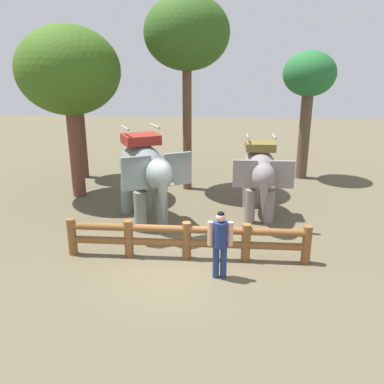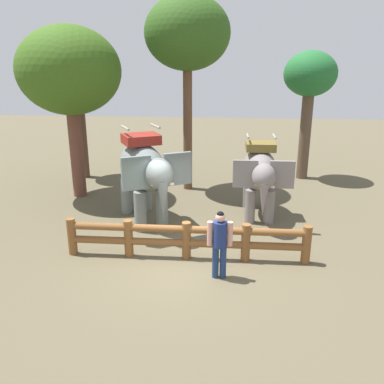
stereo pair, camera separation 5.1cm
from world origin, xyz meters
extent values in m
plane|color=brown|center=(0.00, 0.00, 0.00)|extent=(60.00, 60.00, 0.00)
cylinder|color=brown|center=(-3.18, 0.19, 0.53)|extent=(0.24, 0.24, 1.05)
cylinder|color=brown|center=(-1.59, 0.21, 0.53)|extent=(0.24, 0.24, 1.05)
cylinder|color=brown|center=(0.00, 0.22, 0.53)|extent=(0.24, 0.24, 1.05)
cylinder|color=brown|center=(1.59, 0.24, 0.53)|extent=(0.24, 0.24, 1.05)
cylinder|color=brown|center=(3.18, 0.26, 0.53)|extent=(0.24, 0.24, 1.05)
cylinder|color=brown|center=(0.00, 0.22, 0.45)|extent=(6.36, 0.28, 0.20)
cylinder|color=brown|center=(0.00, 0.22, 0.85)|extent=(6.36, 0.28, 0.20)
cylinder|color=slate|center=(-1.02, 2.32, 0.65)|extent=(0.39, 0.39, 1.29)
cylinder|color=slate|center=(-1.65, 1.98, 0.65)|extent=(0.39, 0.39, 1.29)
cylinder|color=slate|center=(-1.86, 3.85, 0.65)|extent=(0.39, 0.39, 1.29)
cylinder|color=slate|center=(-2.49, 3.51, 0.65)|extent=(0.39, 0.39, 1.29)
ellipsoid|color=slate|center=(-1.76, 2.91, 1.86)|extent=(2.53, 3.17, 1.51)
ellipsoid|color=slate|center=(-0.93, 1.40, 2.05)|extent=(1.19, 1.25, 0.92)
cube|color=slate|center=(-0.44, 1.81, 2.10)|extent=(0.82, 0.53, 0.97)
cube|color=slate|center=(-1.54, 1.21, 2.10)|extent=(0.82, 0.53, 0.97)
cone|color=slate|center=(-0.76, 1.11, 1.31)|extent=(0.34, 0.34, 1.19)
cone|color=beige|center=(-0.66, 1.27, 1.78)|extent=(0.39, 0.28, 0.17)
cone|color=beige|center=(-0.96, 1.11, 1.78)|extent=(0.39, 0.28, 0.17)
cube|color=maroon|center=(-1.76, 2.91, 2.76)|extent=(1.43, 1.38, 0.30)
cylinder|color=#A59E8C|center=(-1.32, 3.15, 3.15)|extent=(0.49, 0.80, 0.08)
cylinder|color=#A59E8C|center=(-2.19, 2.68, 3.15)|extent=(0.49, 0.80, 0.08)
cylinder|color=gray|center=(2.44, 3.01, 0.57)|extent=(0.34, 0.34, 1.14)
cylinder|color=gray|center=(1.81, 3.00, 0.57)|extent=(0.34, 0.34, 1.14)
cylinder|color=gray|center=(2.41, 4.55, 0.57)|extent=(0.34, 0.34, 1.14)
cylinder|color=gray|center=(1.78, 4.54, 0.57)|extent=(0.34, 0.34, 1.14)
ellipsoid|color=gray|center=(2.11, 3.77, 1.64)|extent=(1.19, 2.58, 1.33)
ellipsoid|color=gray|center=(2.14, 2.26, 1.80)|extent=(0.74, 0.87, 0.81)
cube|color=gray|center=(2.69, 2.37, 1.85)|extent=(0.76, 0.13, 0.85)
cube|color=gray|center=(1.59, 2.35, 1.85)|extent=(0.76, 0.13, 0.85)
cone|color=gray|center=(2.15, 1.96, 1.15)|extent=(0.30, 0.30, 1.04)
cone|color=beige|center=(2.29, 2.05, 1.57)|extent=(0.34, 0.10, 0.15)
cone|color=beige|center=(1.99, 2.04, 1.57)|extent=(0.34, 0.10, 0.15)
cube|color=brown|center=(2.11, 3.77, 2.43)|extent=(0.98, 0.87, 0.27)
cylinder|color=#A59E8C|center=(2.55, 3.78, 2.78)|extent=(0.08, 0.77, 0.07)
cylinder|color=#A59E8C|center=(1.68, 3.76, 2.78)|extent=(0.08, 0.77, 0.07)
cylinder|color=navy|center=(1.01, -0.70, 0.42)|extent=(0.16, 0.16, 0.84)
cylinder|color=navy|center=(0.82, -0.71, 0.42)|extent=(0.16, 0.16, 0.84)
cylinder|color=navy|center=(0.92, -0.71, 1.16)|extent=(0.36, 0.36, 0.64)
cylinder|color=#DA9B89|center=(1.16, -0.70, 1.17)|extent=(0.14, 0.14, 0.61)
cylinder|color=#DA9B89|center=(0.68, -0.72, 1.17)|extent=(0.14, 0.14, 0.61)
sphere|color=#DA9B89|center=(0.92, -0.71, 1.60)|extent=(0.23, 0.23, 0.23)
sphere|color=black|center=(0.92, -0.71, 1.66)|extent=(0.18, 0.18, 0.18)
cylinder|color=brown|center=(4.44, 8.78, 2.01)|extent=(0.50, 0.50, 4.03)
ellipsoid|color=#22662F|center=(4.44, 8.78, 4.65)|extent=(2.28, 2.28, 1.93)
cylinder|color=brown|center=(-0.65, 6.61, 2.64)|extent=(0.36, 0.36, 5.27)
ellipsoid|color=#2F561B|center=(-0.65, 6.61, 6.18)|extent=(3.29, 3.29, 2.79)
cylinder|color=brown|center=(-5.64, 7.97, 1.89)|extent=(0.42, 0.42, 3.78)
ellipsoid|color=#295A2D|center=(-5.64, 7.97, 4.36)|extent=(2.13, 2.13, 1.81)
cylinder|color=brown|center=(-4.86, 5.24, 1.89)|extent=(0.51, 0.51, 3.78)
ellipsoid|color=#375E19|center=(-4.86, 5.24, 4.82)|extent=(3.79, 3.79, 3.22)
camera|label=1|loc=(1.06, -9.57, 5.08)|focal=37.41mm
camera|label=2|loc=(1.11, -9.56, 5.08)|focal=37.41mm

